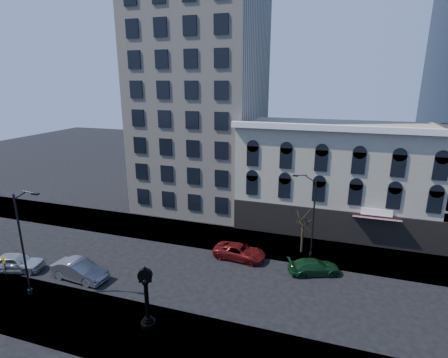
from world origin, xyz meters
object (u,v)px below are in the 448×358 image
(street_lamp_near, at_px, (25,216))
(warning_sign, at_px, (4,264))
(street_clock, at_px, (147,299))
(car_near_b, at_px, (79,270))
(car_near_a, at_px, (15,262))

(street_lamp_near, bearing_deg, warning_sign, 163.37)
(street_clock, distance_m, car_near_b, 9.58)
(warning_sign, relative_size, car_near_a, 0.50)
(street_lamp_near, relative_size, car_near_b, 1.74)
(street_clock, xyz_separation_m, car_near_a, (-15.26, 2.87, -1.38))
(street_lamp_near, bearing_deg, car_near_b, 57.34)
(warning_sign, bearing_deg, street_clock, 15.21)
(street_lamp_near, height_order, warning_sign, street_lamp_near)
(car_near_a, distance_m, car_near_b, 6.51)
(street_clock, xyz_separation_m, car_near_b, (-8.79, 3.56, -1.36))
(street_lamp_near, xyz_separation_m, car_near_a, (-4.92, 2.45, -6.06))
(car_near_a, bearing_deg, street_lamp_near, -133.70)
(street_lamp_near, relative_size, car_near_a, 1.84)
(street_lamp_near, height_order, car_near_a, street_lamp_near)
(street_clock, relative_size, warning_sign, 1.89)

